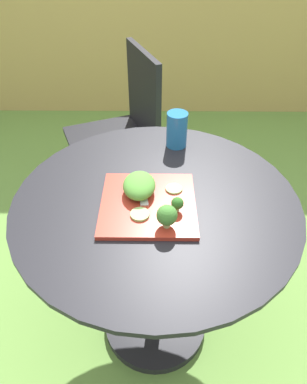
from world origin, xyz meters
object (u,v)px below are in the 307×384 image
object	(u,v)px
salad_plate	(150,204)
fork	(144,192)
patio_chair	(126,123)
drinking_glass	(178,131)

from	to	relation	value
salad_plate	fork	xyz separation A→B (m)	(-0.02, 0.04, 0.01)
patio_chair	drinking_glass	xyz separation A→B (m)	(0.24, -0.56, 0.28)
drinking_glass	fork	world-z (taller)	drinking_glass
patio_chair	salad_plate	xyz separation A→B (m)	(0.15, -0.90, 0.23)
drinking_glass	salad_plate	bearing A→B (deg)	-106.07
fork	salad_plate	bearing A→B (deg)	-67.11
patio_chair	salad_plate	bearing A→B (deg)	-80.78
salad_plate	fork	distance (m)	0.05
salad_plate	fork	size ratio (longest dim) A/B	1.84
patio_chair	fork	size ratio (longest dim) A/B	5.81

